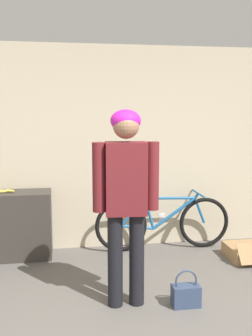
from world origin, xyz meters
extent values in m
cube|color=beige|center=(0.00, 2.78, 1.30)|extent=(8.00, 0.06, 2.60)
cube|color=white|center=(0.55, 2.75, 0.35)|extent=(0.08, 0.01, 0.12)
cube|color=#38332D|center=(-1.39, 2.52, 0.41)|extent=(0.96, 0.42, 0.81)
cylinder|color=black|center=(-0.30, 1.14, 0.43)|extent=(0.14, 0.14, 0.86)
cylinder|color=black|center=(-0.10, 1.14, 0.43)|extent=(0.14, 0.14, 0.86)
cube|color=maroon|center=(-0.20, 1.14, 1.18)|extent=(0.38, 0.25, 0.65)
cylinder|color=maroon|center=(-0.44, 1.14, 1.20)|extent=(0.12, 0.12, 0.61)
cylinder|color=maroon|center=(0.04, 1.14, 1.20)|extent=(0.12, 0.12, 0.61)
sphere|color=#A37556|center=(-0.20, 1.14, 1.65)|extent=(0.23, 0.23, 0.23)
ellipsoid|color=#D11EAD|center=(-0.20, 1.16, 1.69)|extent=(0.27, 0.24, 0.20)
torus|color=black|center=(-0.04, 2.52, 0.33)|extent=(0.66, 0.06, 0.66)
torus|color=black|center=(1.05, 2.51, 0.33)|extent=(0.66, 0.06, 0.66)
cylinder|color=#1E609E|center=(0.17, 2.52, 0.31)|extent=(0.42, 0.04, 0.08)
cylinder|color=#1E609E|center=(0.11, 2.52, 0.51)|extent=(0.33, 0.04, 0.37)
cylinder|color=#1E609E|center=(0.32, 2.51, 0.48)|extent=(0.14, 0.04, 0.41)
cylinder|color=#1E609E|center=(0.65, 2.51, 0.47)|extent=(0.57, 0.05, 0.42)
cylinder|color=#1E609E|center=(0.59, 2.51, 0.67)|extent=(0.66, 0.04, 0.05)
cylinder|color=#1E609E|center=(0.99, 2.51, 0.50)|extent=(0.16, 0.04, 0.34)
cylinder|color=#1E609E|center=(0.94, 2.51, 0.69)|extent=(0.07, 0.03, 0.08)
cylinder|color=#1E609E|center=(0.96, 2.51, 0.72)|extent=(0.03, 0.46, 0.02)
ellipsoid|color=black|center=(0.27, 2.51, 0.70)|extent=(0.22, 0.08, 0.05)
ellipsoid|color=#EAD64C|center=(-1.49, 2.50, 0.83)|extent=(0.16, 0.04, 0.04)
ellipsoid|color=#EAD64C|center=(-1.39, 2.51, 0.83)|extent=(0.14, 0.09, 0.03)
cube|color=#334260|center=(0.34, 1.02, 0.10)|extent=(0.25, 0.14, 0.20)
torus|color=#334260|center=(0.34, 1.02, 0.24)|extent=(0.21, 0.02, 0.21)
cube|color=#A87F51|center=(1.47, 2.03, 0.08)|extent=(0.55, 0.47, 0.16)
camera|label=1|loc=(-0.75, -2.24, 1.77)|focal=42.00mm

